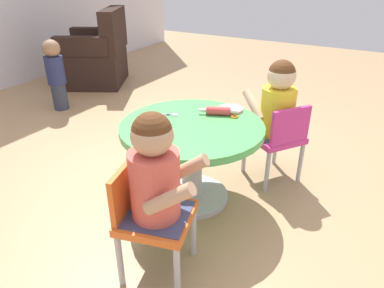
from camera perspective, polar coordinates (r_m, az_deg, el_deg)
The scene contains 13 objects.
ground_plane at distance 2.18m, azimuth -0.00°, elevation -8.66°, with size 10.00×10.00×0.00m, color tan.
craft_table at distance 1.99m, azimuth -0.00°, elevation -0.22°, with size 0.80×0.80×0.49m.
child_chair_left at distance 1.57m, azimuth -6.98°, elevation -11.37°, with size 0.37×0.37×0.54m.
seated_child_left at distance 1.43m, azimuth -5.99°, elevation -4.53°, with size 0.35×0.40×0.51m.
child_chair_right at distance 2.27m, azimuth 13.79°, elevation 1.04°, with size 0.42×0.42×0.54m.
seated_child_right at distance 2.22m, azimuth 13.81°, elevation 6.72°, with size 0.42×0.44×0.51m.
armchair_dark at distance 4.37m, azimuth -15.37°, elevation 13.45°, with size 0.96×0.97×0.85m.
toddler_standing at distance 3.62m, azimuth -21.33°, elevation 10.69°, with size 0.17×0.17×0.67m.
rolling_pin at distance 2.06m, azimuth 4.30°, elevation 5.40°, with size 0.11×0.22×0.05m.
craft_scissors at distance 2.05m, azimuth -4.85°, elevation 4.70°, with size 0.12×0.14×0.01m.
playdough_blob_0 at distance 2.13m, azimuth 6.29°, elevation 5.66°, with size 0.15×0.15×0.02m, color pink.
cookie_cutter_0 at distance 2.04m, azimuth 6.91°, elevation 4.47°, with size 0.05×0.05×0.01m, color orange.
cookie_cutter_1 at distance 1.94m, azimuth -7.76°, elevation 3.26°, with size 0.07×0.07×0.01m, color #3F99D8.
Camera 1 is at (-1.53, -0.89, 1.28)m, focal length 32.74 mm.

